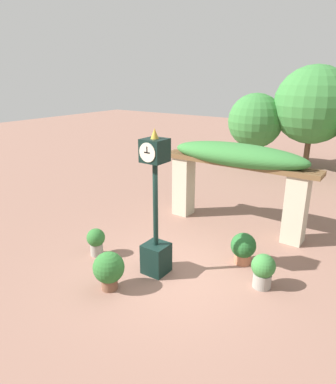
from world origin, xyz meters
TOP-DOWN VIEW (x-y plane):
  - ground_plane at (0.00, 0.00)m, footprint 60.00×60.00m
  - pedestal_clock at (-0.38, -0.20)m, footprint 0.56×0.56m
  - pergola at (0.00, 3.35)m, footprint 4.92×1.17m
  - potted_plant_near_left at (-2.19, -0.45)m, footprint 0.49×0.49m
  - potted_plant_near_right at (1.97, 0.67)m, footprint 0.54×0.54m
  - potted_plant_far_left at (1.18, 1.40)m, footprint 0.64×0.64m
  - potted_plant_far_right at (-0.82, -1.37)m, footprint 0.71×0.71m
  - tree_line at (0.11, 11.78)m, footprint 8.19×4.15m

SIDE VIEW (x-z plane):
  - ground_plane at x=0.00m, z-range 0.00..0.00m
  - potted_plant_near_left at x=-2.19m, z-range 0.05..0.80m
  - potted_plant_near_right at x=1.97m, z-range 0.04..0.85m
  - potted_plant_far_left at x=1.18m, z-range 0.03..0.85m
  - potted_plant_far_right at x=-0.82m, z-range 0.06..0.95m
  - pedestal_clock at x=-0.38m, z-range -0.34..3.18m
  - pergola at x=0.00m, z-range 0.63..3.30m
  - tree_line at x=0.11m, z-range 0.23..5.32m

